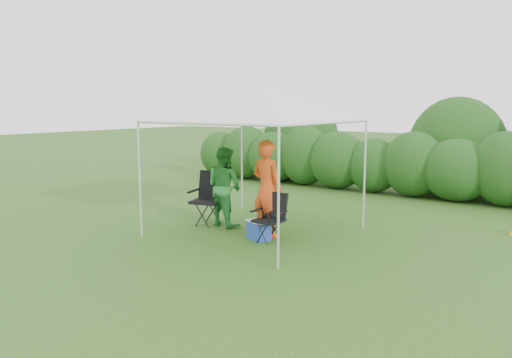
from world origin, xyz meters
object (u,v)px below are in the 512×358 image
Objects in this scene: chair_right at (271,214)px; man at (267,189)px; chair_left at (209,194)px; cooler at (259,230)px; woman at (224,187)px; canopy at (256,102)px.

man is at bearing 138.32° from chair_right.
cooler is (1.54, -0.41, -0.43)m from chair_left.
woman is (0.37, 0.04, 0.19)m from chair_left.
canopy is 1.74× the size of man.
cooler is (0.01, -0.27, -0.71)m from man.
chair_right is at bearing 144.93° from man.
canopy is at bearing 151.07° from cooler.
chair_right is at bearing -27.61° from canopy.
cooler is at bearing -165.00° from chair_right.
chair_left is 0.67× the size of woman.
canopy is 2.91× the size of chair_left.
canopy reaches higher than chair_left.
chair_left is 0.42m from woman.
chair_right is (0.54, -0.28, -1.97)m from canopy.
woman is at bearing -2.42° from man.
cooler is (1.17, -0.45, -0.62)m from woman.
woman reaches higher than cooler.
cooler is at bearing 98.50° from man.
woman is at bearing 173.48° from canopy.
canopy is 2.33m from cooler.
canopy is 2.23m from chair_left.
canopy reaches higher than man.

